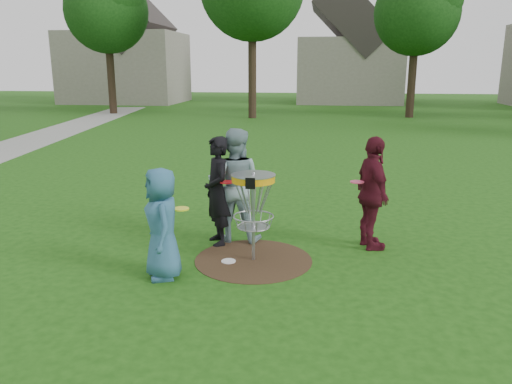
# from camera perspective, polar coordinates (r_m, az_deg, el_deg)

# --- Properties ---
(ground) EXTENTS (100.00, 100.00, 0.00)m
(ground) POSITION_cam_1_polar(r_m,az_deg,el_deg) (7.71, -0.29, -7.77)
(ground) COLOR #19470F
(ground) RESTS_ON ground
(dirt_patch) EXTENTS (1.80, 1.80, 0.01)m
(dirt_patch) POSITION_cam_1_polar(r_m,az_deg,el_deg) (7.71, -0.29, -7.74)
(dirt_patch) COLOR #47331E
(dirt_patch) RESTS_ON ground
(player_blue) EXTENTS (0.78, 0.90, 1.56)m
(player_blue) POSITION_cam_1_polar(r_m,az_deg,el_deg) (6.98, -10.69, -3.58)
(player_blue) COLOR #2E5E7F
(player_blue) RESTS_ON ground
(player_black) EXTENTS (0.68, 0.78, 1.80)m
(player_black) POSITION_cam_1_polar(r_m,az_deg,el_deg) (8.18, -4.46, 0.10)
(player_black) COLOR black
(player_black) RESTS_ON ground
(player_grey) EXTENTS (0.96, 0.76, 1.91)m
(player_grey) POSITION_cam_1_polar(r_m,az_deg,el_deg) (8.34, -2.48, 0.79)
(player_grey) COLOR #7D9AA1
(player_grey) RESTS_ON ground
(player_maroon) EXTENTS (0.73, 1.15, 1.83)m
(player_maroon) POSITION_cam_1_polar(r_m,az_deg,el_deg) (8.15, 13.17, -0.17)
(player_maroon) COLOR #51121F
(player_maroon) RESTS_ON ground
(disc_on_grass) EXTENTS (0.22, 0.22, 0.02)m
(disc_on_grass) POSITION_cam_1_polar(r_m,az_deg,el_deg) (7.65, -3.16, -7.91)
(disc_on_grass) COLOR white
(disc_on_grass) RESTS_ON ground
(disc_golf_basket) EXTENTS (0.66, 0.67, 1.38)m
(disc_golf_basket) POSITION_cam_1_polar(r_m,az_deg,el_deg) (7.39, -0.30, -0.42)
(disc_golf_basket) COLOR #9EA0A5
(disc_golf_basket) RESTS_ON ground
(held_discs) EXTENTS (2.70, 1.51, 0.23)m
(held_discs) POSITION_cam_1_polar(r_m,az_deg,el_deg) (7.66, -0.35, 0.64)
(held_discs) COLOR yellow
(held_discs) RESTS_ON ground
(tree_row) EXTENTS (51.20, 17.42, 9.90)m
(tree_row) POSITION_cam_1_polar(r_m,az_deg,el_deg) (27.96, 6.80, 20.91)
(tree_row) COLOR #38281C
(tree_row) RESTS_ON ground
(house_row) EXTENTS (44.50, 10.65, 11.62)m
(house_row) POSITION_cam_1_polar(r_m,az_deg,el_deg) (40.35, 13.40, 15.60)
(house_row) COLOR gray
(house_row) RESTS_ON ground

